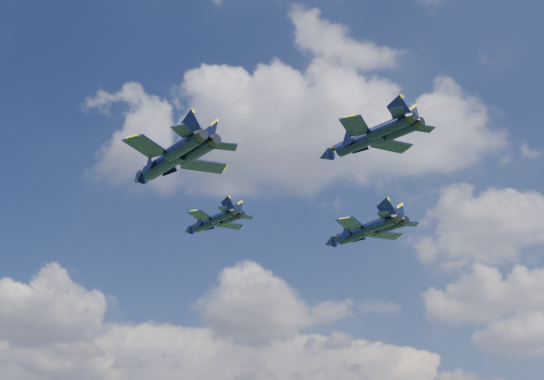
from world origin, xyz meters
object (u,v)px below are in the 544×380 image
Objects in this scene: jet_lead at (206,224)px; jet_slot at (357,142)px; jet_right at (355,234)px; jet_left at (163,164)px.

jet_lead is 0.86× the size of jet_slot.
jet_right is at bearing -47.95° from jet_lead.
jet_slot is (25.55, -21.15, 1.16)m from jet_lead.
jet_slot reaches higher than jet_lead.
jet_slot is at bearing -43.17° from jet_left.
jet_lead is at bearing 137.25° from jet_right.
jet_slot is at bearing -96.27° from jet_lead.
jet_left is 1.10× the size of jet_slot.
jet_lead is 24.66m from jet_left.
jet_slot reaches higher than jet_right.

